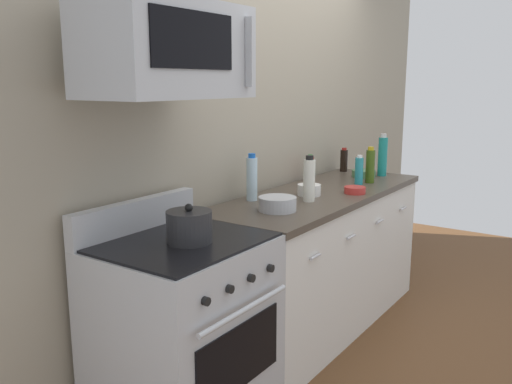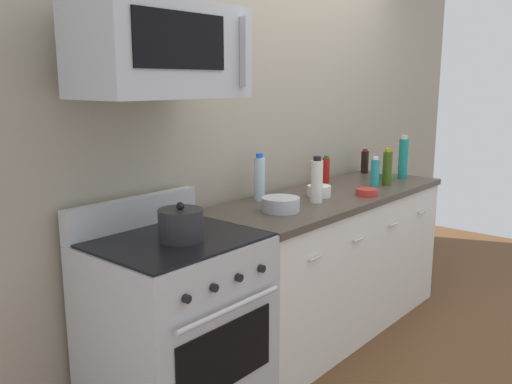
{
  "view_description": "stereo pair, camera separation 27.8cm",
  "coord_description": "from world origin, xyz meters",
  "px_view_note": "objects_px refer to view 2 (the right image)",
  "views": [
    {
      "loc": [
        -3.06,
        -1.6,
        1.62
      ],
      "look_at": [
        -0.82,
        -0.05,
        1.06
      ],
      "focal_mm": 37.79,
      "sensor_mm": 36.0,
      "label": 1
    },
    {
      "loc": [
        -2.89,
        -1.82,
        1.62
      ],
      "look_at": [
        -0.82,
        -0.05,
        1.06
      ],
      "focal_mm": 37.79,
      "sensor_mm": 36.0,
      "label": 2
    }
  ],
  "objects_px": {
    "bottle_soy_sauce_dark": "(365,162)",
    "bowl_red_small": "(367,192)",
    "bottle_water_clear": "(259,178)",
    "bowl_steel_prep": "(281,204)",
    "range_oven": "(176,330)",
    "bowl_green_glaze": "(383,175)",
    "bottle_olive_oil": "(387,168)",
    "stockpot": "(181,225)",
    "bottle_vinegar_white": "(317,181)",
    "bottle_sparkling_teal": "(403,158)",
    "bottle_dish_soap": "(375,172)",
    "bowl_white_ceramic": "(319,191)",
    "bottle_hot_sauce_red": "(326,170)",
    "microwave": "(161,51)"
  },
  "relations": [
    {
      "from": "range_oven",
      "to": "bowl_red_small",
      "type": "height_order",
      "value": "range_oven"
    },
    {
      "from": "bottle_dish_soap",
      "to": "range_oven",
      "type": "bearing_deg",
      "value": 176.81
    },
    {
      "from": "bowl_white_ceramic",
      "to": "bowl_steel_prep",
      "type": "distance_m",
      "value": 0.46
    },
    {
      "from": "microwave",
      "to": "bottle_hot_sauce_red",
      "type": "xyz_separation_m",
      "value": [
        1.63,
        0.2,
        -0.74
      ]
    },
    {
      "from": "bottle_vinegar_white",
      "to": "range_oven",
      "type": "bearing_deg",
      "value": 175.92
    },
    {
      "from": "microwave",
      "to": "bottle_sparkling_teal",
      "type": "height_order",
      "value": "microwave"
    },
    {
      "from": "bottle_soy_sauce_dark",
      "to": "bowl_red_small",
      "type": "xyz_separation_m",
      "value": [
        -0.75,
        -0.44,
        -0.07
      ]
    },
    {
      "from": "range_oven",
      "to": "stockpot",
      "type": "distance_m",
      "value": 0.53
    },
    {
      "from": "bottle_hot_sauce_red",
      "to": "bowl_green_glaze",
      "type": "relative_size",
      "value": 1.1
    },
    {
      "from": "bottle_soy_sauce_dark",
      "to": "bottle_dish_soap",
      "type": "xyz_separation_m",
      "value": [
        -0.45,
        -0.33,
        0.01
      ]
    },
    {
      "from": "bottle_water_clear",
      "to": "bottle_dish_soap",
      "type": "height_order",
      "value": "bottle_water_clear"
    },
    {
      "from": "stockpot",
      "to": "microwave",
      "type": "bearing_deg",
      "value": 89.87
    },
    {
      "from": "bottle_olive_oil",
      "to": "bowl_steel_prep",
      "type": "relative_size",
      "value": 1.21
    },
    {
      "from": "bottle_olive_oil",
      "to": "bowl_green_glaze",
      "type": "height_order",
      "value": "bottle_olive_oil"
    },
    {
      "from": "bottle_water_clear",
      "to": "stockpot",
      "type": "relative_size",
      "value": 1.4
    },
    {
      "from": "microwave",
      "to": "stockpot",
      "type": "xyz_separation_m",
      "value": [
        -0.0,
        -0.1,
        -0.76
      ]
    },
    {
      "from": "bottle_vinegar_white",
      "to": "microwave",
      "type": "bearing_deg",
      "value": 173.48
    },
    {
      "from": "bowl_steel_prep",
      "to": "bowl_green_glaze",
      "type": "xyz_separation_m",
      "value": [
        1.28,
        0.04,
        -0.01
      ]
    },
    {
      "from": "bottle_hot_sauce_red",
      "to": "bottle_vinegar_white",
      "type": "bearing_deg",
      "value": -151.52
    },
    {
      "from": "bottle_olive_oil",
      "to": "stockpot",
      "type": "height_order",
      "value": "bottle_olive_oil"
    },
    {
      "from": "bottle_dish_soap",
      "to": "bowl_red_small",
      "type": "distance_m",
      "value": 0.33
    },
    {
      "from": "range_oven",
      "to": "bowl_green_glaze",
      "type": "relative_size",
      "value": 6.12
    },
    {
      "from": "bowl_white_ceramic",
      "to": "bottle_dish_soap",
      "type": "bearing_deg",
      "value": -11.11
    },
    {
      "from": "bottle_olive_oil",
      "to": "bottle_vinegar_white",
      "type": "xyz_separation_m",
      "value": [
        -0.77,
        0.06,
        0.01
      ]
    },
    {
      "from": "bottle_water_clear",
      "to": "bowl_steel_prep",
      "type": "xyz_separation_m",
      "value": [
        -0.14,
        -0.27,
        -0.09
      ]
    },
    {
      "from": "bowl_steel_prep",
      "to": "microwave",
      "type": "bearing_deg",
      "value": 172.65
    },
    {
      "from": "bottle_olive_oil",
      "to": "bottle_soy_sauce_dark",
      "type": "relative_size",
      "value": 1.35
    },
    {
      "from": "bottle_vinegar_white",
      "to": "bottle_sparkling_teal",
      "type": "height_order",
      "value": "bottle_sparkling_teal"
    },
    {
      "from": "range_oven",
      "to": "bowl_white_ceramic",
      "type": "height_order",
      "value": "range_oven"
    },
    {
      "from": "bottle_sparkling_teal",
      "to": "stockpot",
      "type": "height_order",
      "value": "bottle_sparkling_teal"
    },
    {
      "from": "range_oven",
      "to": "stockpot",
      "type": "relative_size",
      "value": 5.26
    },
    {
      "from": "bowl_steel_prep",
      "to": "bowl_green_glaze",
      "type": "height_order",
      "value": "bowl_steel_prep"
    },
    {
      "from": "bottle_hot_sauce_red",
      "to": "stockpot",
      "type": "xyz_separation_m",
      "value": [
        -1.63,
        -0.29,
        -0.02
      ]
    },
    {
      "from": "microwave",
      "to": "bottle_soy_sauce_dark",
      "type": "xyz_separation_m",
      "value": [
        2.16,
        0.19,
        -0.74
      ]
    },
    {
      "from": "bowl_red_small",
      "to": "bowl_green_glaze",
      "type": "distance_m",
      "value": 0.63
    },
    {
      "from": "bottle_hot_sauce_red",
      "to": "bowl_white_ceramic",
      "type": "distance_m",
      "value": 0.5
    },
    {
      "from": "bowl_white_ceramic",
      "to": "bottle_hot_sauce_red",
      "type": "bearing_deg",
      "value": 28.41
    },
    {
      "from": "bowl_green_glaze",
      "to": "bottle_dish_soap",
      "type": "bearing_deg",
      "value": -163.21
    },
    {
      "from": "bottle_olive_oil",
      "to": "bowl_steel_prep",
      "type": "distance_m",
      "value": 1.09
    },
    {
      "from": "microwave",
      "to": "bottle_vinegar_white",
      "type": "bearing_deg",
      "value": -6.52
    },
    {
      "from": "bottle_olive_oil",
      "to": "bottle_sparkling_teal",
      "type": "distance_m",
      "value": 0.33
    },
    {
      "from": "bowl_red_small",
      "to": "bottle_water_clear",
      "type": "bearing_deg",
      "value": 142.16
    },
    {
      "from": "bottle_water_clear",
      "to": "bowl_green_glaze",
      "type": "relative_size",
      "value": 1.62
    },
    {
      "from": "bottle_sparkling_teal",
      "to": "microwave",
      "type": "bearing_deg",
      "value": 176.23
    },
    {
      "from": "bottle_sparkling_teal",
      "to": "bowl_red_small",
      "type": "distance_m",
      "value": 0.74
    },
    {
      "from": "microwave",
      "to": "bottle_hot_sauce_red",
      "type": "relative_size",
      "value": 3.88
    },
    {
      "from": "stockpot",
      "to": "bottle_sparkling_teal",
      "type": "bearing_deg",
      "value": -1.15
    },
    {
      "from": "bottle_water_clear",
      "to": "stockpot",
      "type": "distance_m",
      "value": 0.91
    },
    {
      "from": "bottle_water_clear",
      "to": "bottle_olive_oil",
      "type": "height_order",
      "value": "bottle_water_clear"
    },
    {
      "from": "bottle_olive_oil",
      "to": "bottle_dish_soap",
      "type": "distance_m",
      "value": 0.11
    }
  ]
}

